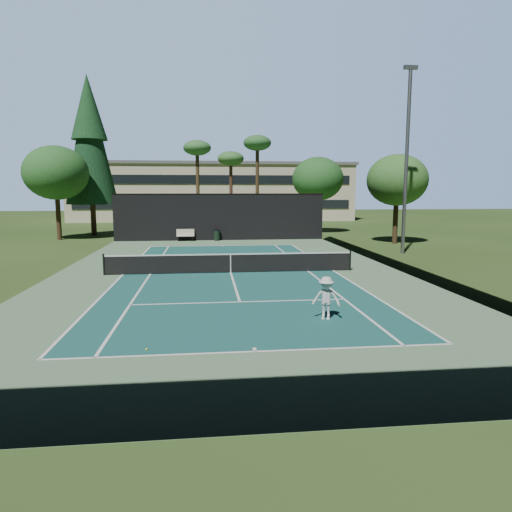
{
  "coord_description": "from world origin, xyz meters",
  "views": [
    {
      "loc": [
        -1.25,
        -23.39,
        4.23
      ],
      "look_at": [
        1.0,
        -3.0,
        1.3
      ],
      "focal_mm": 32.0,
      "sensor_mm": 36.0,
      "label": 1
    }
  ],
  "objects_px": {
    "trash_bin": "(217,235)",
    "tennis_ball_d": "(129,265)",
    "park_bench": "(185,235)",
    "tennis_net": "(231,262)",
    "tennis_ball_c": "(280,267)",
    "tennis_ball_b": "(198,263)",
    "player": "(326,298)",
    "tennis_ball_a": "(147,349)"
  },
  "relations": [
    {
      "from": "tennis_net",
      "to": "tennis_ball_a",
      "type": "relative_size",
      "value": 174.88
    },
    {
      "from": "tennis_net",
      "to": "tennis_ball_b",
      "type": "relative_size",
      "value": 203.84
    },
    {
      "from": "player",
      "to": "tennis_ball_b",
      "type": "distance_m",
      "value": 13.14
    },
    {
      "from": "park_bench",
      "to": "trash_bin",
      "type": "distance_m",
      "value": 2.67
    },
    {
      "from": "tennis_ball_b",
      "to": "park_bench",
      "type": "bearing_deg",
      "value": 95.74
    },
    {
      "from": "park_bench",
      "to": "tennis_ball_a",
      "type": "bearing_deg",
      "value": -89.75
    },
    {
      "from": "tennis_ball_a",
      "to": "player",
      "type": "bearing_deg",
      "value": 23.5
    },
    {
      "from": "player",
      "to": "tennis_ball_b",
      "type": "relative_size",
      "value": 22.83
    },
    {
      "from": "tennis_ball_b",
      "to": "tennis_ball_d",
      "type": "xyz_separation_m",
      "value": [
        -3.96,
        -0.13,
        -0.0
      ]
    },
    {
      "from": "tennis_net",
      "to": "park_bench",
      "type": "distance_m",
      "value": 15.96
    },
    {
      "from": "tennis_net",
      "to": "park_bench",
      "type": "bearing_deg",
      "value": 100.81
    },
    {
      "from": "tennis_net",
      "to": "tennis_ball_c",
      "type": "relative_size",
      "value": 194.38
    },
    {
      "from": "player",
      "to": "tennis_ball_d",
      "type": "bearing_deg",
      "value": 145.4
    },
    {
      "from": "tennis_net",
      "to": "tennis_ball_a",
      "type": "distance_m",
      "value": 11.82
    },
    {
      "from": "trash_bin",
      "to": "tennis_ball_c",
      "type": "bearing_deg",
      "value": -77.43
    },
    {
      "from": "tennis_net",
      "to": "trash_bin",
      "type": "height_order",
      "value": "tennis_net"
    },
    {
      "from": "tennis_ball_a",
      "to": "trash_bin",
      "type": "xyz_separation_m",
      "value": [
        2.55,
        27.15,
        0.44
      ]
    },
    {
      "from": "tennis_net",
      "to": "tennis_ball_d",
      "type": "distance_m",
      "value": 6.56
    },
    {
      "from": "player",
      "to": "park_bench",
      "type": "height_order",
      "value": "player"
    },
    {
      "from": "player",
      "to": "tennis_net",
      "type": "bearing_deg",
      "value": 127.42
    },
    {
      "from": "tennis_ball_c",
      "to": "tennis_ball_d",
      "type": "xyz_separation_m",
      "value": [
        -8.56,
        1.71,
        -0.0
      ]
    },
    {
      "from": "tennis_ball_b",
      "to": "tennis_net",
      "type": "bearing_deg",
      "value": -62.17
    },
    {
      "from": "tennis_net",
      "to": "tennis_ball_c",
      "type": "distance_m",
      "value": 3.25
    },
    {
      "from": "tennis_ball_a",
      "to": "tennis_ball_d",
      "type": "xyz_separation_m",
      "value": [
        -2.84,
        14.64,
        -0.01
      ]
    },
    {
      "from": "tennis_net",
      "to": "player",
      "type": "distance_m",
      "value": 9.43
    },
    {
      "from": "tennis_ball_d",
      "to": "trash_bin",
      "type": "distance_m",
      "value": 13.63
    },
    {
      "from": "tennis_ball_c",
      "to": "tennis_ball_d",
      "type": "distance_m",
      "value": 8.73
    },
    {
      "from": "tennis_net",
      "to": "tennis_ball_a",
      "type": "bearing_deg",
      "value": -104.09
    },
    {
      "from": "tennis_ball_b",
      "to": "trash_bin",
      "type": "relative_size",
      "value": 0.07
    },
    {
      "from": "tennis_ball_b",
      "to": "park_bench",
      "type": "distance_m",
      "value": 12.43
    },
    {
      "from": "tennis_ball_b",
      "to": "tennis_ball_a",
      "type": "bearing_deg",
      "value": -94.34
    },
    {
      "from": "player",
      "to": "tennis_ball_c",
      "type": "distance_m",
      "value": 10.54
    },
    {
      "from": "tennis_ball_a",
      "to": "tennis_ball_c",
      "type": "relative_size",
      "value": 1.11
    },
    {
      "from": "tennis_ball_b",
      "to": "tennis_ball_c",
      "type": "distance_m",
      "value": 4.95
    },
    {
      "from": "player",
      "to": "tennis_ball_d",
      "type": "relative_size",
      "value": 23.12
    },
    {
      "from": "tennis_net",
      "to": "tennis_ball_a",
      "type": "height_order",
      "value": "tennis_net"
    },
    {
      "from": "player",
      "to": "tennis_ball_c",
      "type": "bearing_deg",
      "value": 110.02
    },
    {
      "from": "tennis_ball_c",
      "to": "park_bench",
      "type": "distance_m",
      "value": 15.36
    },
    {
      "from": "tennis_net",
      "to": "tennis_ball_c",
      "type": "height_order",
      "value": "tennis_net"
    },
    {
      "from": "trash_bin",
      "to": "tennis_net",
      "type": "bearing_deg",
      "value": -88.8
    },
    {
      "from": "tennis_ball_a",
      "to": "trash_bin",
      "type": "distance_m",
      "value": 27.28
    },
    {
      "from": "trash_bin",
      "to": "tennis_ball_d",
      "type": "bearing_deg",
      "value": -113.27
    }
  ]
}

